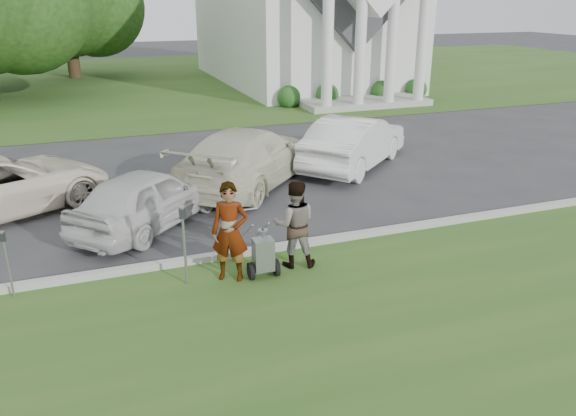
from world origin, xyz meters
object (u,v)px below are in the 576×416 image
striping_cart (263,255)px  car_c (248,157)px  person_left (230,233)px  car_d (354,142)px  person_right (294,225)px  tree_back (65,0)px  car_b (147,198)px  parking_meter_far (6,257)px  parking_meter_near (184,236)px

striping_cart → car_c: (1.31, 5.42, 0.35)m
person_left → car_d: size_ratio=0.39×
car_d → person_right: bearing=103.0°
tree_back → car_b: 27.49m
parking_meter_far → person_left: bearing=-9.5°
parking_meter_far → car_d: car_d is taller
tree_back → striping_cart: bearing=-84.3°
person_left → car_d: person_left is taller
striping_cart → car_d: bearing=51.9°
person_right → parking_meter_far: person_right is taller
person_left → car_b: (-1.12, 3.15, -0.25)m
tree_back → car_c: tree_back is taller
car_d → striping_cart: bearing=99.8°
tree_back → car_d: size_ratio=2.00×
person_right → parking_meter_far: 5.10m
tree_back → striping_cart: (3.05, -30.45, -4.28)m
parking_meter_near → car_b: parking_meter_near is taller
car_c → car_b: bearing=77.8°
tree_back → person_left: (2.47, -30.31, -3.79)m
parking_meter_near → car_c: size_ratio=0.27×
car_d → parking_meter_far: bearing=78.4°
parking_meter_near → car_b: size_ratio=0.38×
tree_back → car_b: tree_back is taller
car_b → car_c: 3.69m
person_left → tree_back: bearing=121.0°
person_left → car_d: (5.44, 5.88, -0.15)m
person_right → car_c: size_ratio=0.31×
striping_cart → parking_meter_far: parking_meter_far is taller
tree_back → car_d: (7.91, -24.43, -3.94)m
car_b → car_c: size_ratio=0.73×
striping_cart → parking_meter_far: (-4.35, 0.76, 0.35)m
car_c → parking_meter_near: bearing=104.9°
car_d → car_b: bearing=71.3°
person_left → car_c: person_left is taller
person_right → parking_meter_near: (-2.12, -0.04, 0.10)m
striping_cart → parking_meter_far: size_ratio=0.89×
parking_meter_near → car_c: 5.87m
person_left → parking_meter_far: person_left is taller
person_left → car_c: 5.62m
striping_cart → person_right: bearing=20.5°
car_b → person_right: bearing=174.2°
parking_meter_far → striping_cart: bearing=-10.0°
person_right → parking_meter_near: size_ratio=1.13×
parking_meter_near → car_c: (2.71, 5.21, -0.16)m
person_left → person_right: (1.30, 0.12, -0.07)m
tree_back → striping_cart: 30.90m
person_right → car_d: bearing=-109.0°
striping_cart → person_left: bearing=167.7°
tree_back → car_c: 25.70m
parking_meter_far → car_b: size_ratio=0.31×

